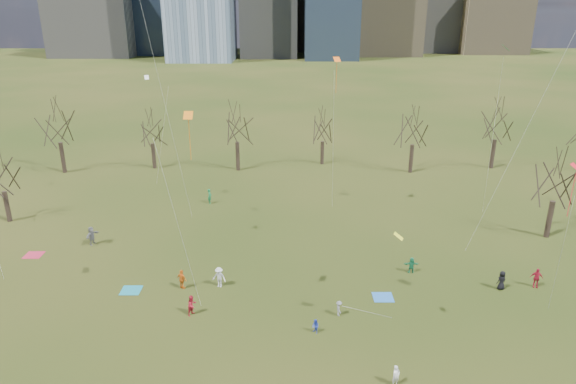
{
  "coord_description": "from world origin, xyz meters",
  "views": [
    {
      "loc": [
        -0.03,
        -28.83,
        22.02
      ],
      "look_at": [
        0.0,
        12.0,
        7.0
      ],
      "focal_mm": 32.0,
      "sensor_mm": 36.0,
      "label": 1
    }
  ],
  "objects_px": {
    "blanket_navy": "(383,297)",
    "person_4": "(182,279)",
    "blanket_crimson": "(34,255)",
    "person_1": "(396,376)",
    "person_2": "(192,305)",
    "blanket_teal": "(131,290)"
  },
  "relations": [
    {
      "from": "blanket_navy",
      "to": "person_4",
      "type": "height_order",
      "value": "person_4"
    },
    {
      "from": "blanket_crimson",
      "to": "person_1",
      "type": "xyz_separation_m",
      "value": [
        30.29,
        -17.38,
        0.7
      ]
    },
    {
      "from": "blanket_navy",
      "to": "person_1",
      "type": "bearing_deg",
      "value": -95.71
    },
    {
      "from": "blanket_navy",
      "to": "person_4",
      "type": "xyz_separation_m",
      "value": [
        -16.26,
        1.37,
        0.84
      ]
    },
    {
      "from": "blanket_navy",
      "to": "person_1",
      "type": "relative_size",
      "value": 1.12
    },
    {
      "from": "blanket_navy",
      "to": "person_1",
      "type": "height_order",
      "value": "person_1"
    },
    {
      "from": "person_4",
      "to": "person_2",
      "type": "bearing_deg",
      "value": 146.32
    },
    {
      "from": "blanket_navy",
      "to": "blanket_crimson",
      "type": "relative_size",
      "value": 1.0
    },
    {
      "from": "blanket_crimson",
      "to": "person_1",
      "type": "bearing_deg",
      "value": -29.85
    },
    {
      "from": "blanket_teal",
      "to": "blanket_crimson",
      "type": "height_order",
      "value": "same"
    },
    {
      "from": "blanket_crimson",
      "to": "person_4",
      "type": "xyz_separation_m",
      "value": [
        15.03,
        -5.96,
        0.84
      ]
    },
    {
      "from": "blanket_crimson",
      "to": "person_1",
      "type": "distance_m",
      "value": 34.93
    },
    {
      "from": "blanket_navy",
      "to": "person_2",
      "type": "bearing_deg",
      "value": -170.87
    },
    {
      "from": "blanket_teal",
      "to": "person_4",
      "type": "relative_size",
      "value": 0.94
    },
    {
      "from": "blanket_navy",
      "to": "person_2",
      "type": "xyz_separation_m",
      "value": [
        -14.77,
        -2.37,
        0.79
      ]
    },
    {
      "from": "person_1",
      "to": "person_2",
      "type": "distance_m",
      "value": 15.76
    },
    {
      "from": "person_4",
      "to": "blanket_crimson",
      "type": "bearing_deg",
      "value": 13.1
    },
    {
      "from": "blanket_navy",
      "to": "blanket_crimson",
      "type": "bearing_deg",
      "value": 166.81
    },
    {
      "from": "blanket_teal",
      "to": "person_2",
      "type": "bearing_deg",
      "value": -31.37
    },
    {
      "from": "person_2",
      "to": "blanket_crimson",
      "type": "bearing_deg",
      "value": 94.69
    },
    {
      "from": "blanket_crimson",
      "to": "person_4",
      "type": "relative_size",
      "value": 0.94
    },
    {
      "from": "blanket_teal",
      "to": "blanket_crimson",
      "type": "bearing_deg",
      "value": 150.04
    }
  ]
}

